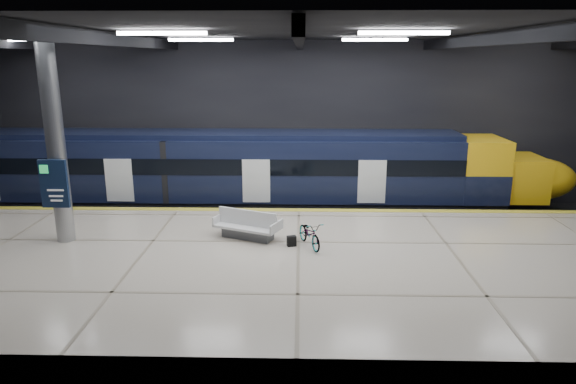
{
  "coord_description": "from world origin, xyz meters",
  "views": [
    {
      "loc": [
        0.05,
        -17.49,
        7.21
      ],
      "look_at": [
        -0.42,
        1.5,
        2.2
      ],
      "focal_mm": 32.0,
      "sensor_mm": 36.0,
      "label": 1
    }
  ],
  "objects": [
    {
      "name": "rails",
      "position": [
        0.0,
        5.5,
        0.08
      ],
      "size": [
        30.0,
        1.52,
        0.16
      ],
      "color": "gray",
      "rests_on": "ground"
    },
    {
      "name": "info_column",
      "position": [
        -8.0,
        -1.03,
        4.46
      ],
      "size": [
        0.9,
        0.78,
        6.9
      ],
      "color": "#9EA0A5",
      "rests_on": "platform"
    },
    {
      "name": "platform",
      "position": [
        0.0,
        -2.5,
        0.55
      ],
      "size": [
        30.0,
        11.0,
        1.1
      ],
      "primitive_type": "cube",
      "color": "beige",
      "rests_on": "ground"
    },
    {
      "name": "safety_strip",
      "position": [
        0.0,
        2.75,
        1.11
      ],
      "size": [
        30.0,
        0.4,
        0.01
      ],
      "primitive_type": "cube",
      "color": "gold",
      "rests_on": "platform"
    },
    {
      "name": "room_shell",
      "position": [
        -0.0,
        0.0,
        5.72
      ],
      "size": [
        30.1,
        16.1,
        8.05
      ],
      "color": "black",
      "rests_on": "ground"
    },
    {
      "name": "bench",
      "position": [
        -1.77,
        -0.65,
        1.46
      ],
      "size": [
        2.48,
        1.78,
        1.01
      ],
      "rotation": [
        0.0,
        0.0,
        -0.41
      ],
      "color": "#595B60",
      "rests_on": "platform"
    },
    {
      "name": "pannier_bag",
      "position": [
        -0.23,
        -1.4,
        1.28
      ],
      "size": [
        0.34,
        0.26,
        0.35
      ],
      "primitive_type": "cube",
      "rotation": [
        0.0,
        0.0,
        0.28
      ],
      "color": "black",
      "rests_on": "platform"
    },
    {
      "name": "bicycle",
      "position": [
        0.37,
        -1.4,
        1.54
      ],
      "size": [
        1.17,
        1.78,
        0.88
      ],
      "primitive_type": "imported",
      "rotation": [
        0.0,
        0.0,
        0.38
      ],
      "color": "#99999E",
      "rests_on": "platform"
    },
    {
      "name": "train",
      "position": [
        -3.07,
        5.5,
        2.06
      ],
      "size": [
        29.4,
        2.84,
        3.79
      ],
      "color": "black",
      "rests_on": "ground"
    },
    {
      "name": "ground",
      "position": [
        0.0,
        0.0,
        0.0
      ],
      "size": [
        30.0,
        30.0,
        0.0
      ],
      "primitive_type": "plane",
      "color": "black",
      "rests_on": "ground"
    }
  ]
}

